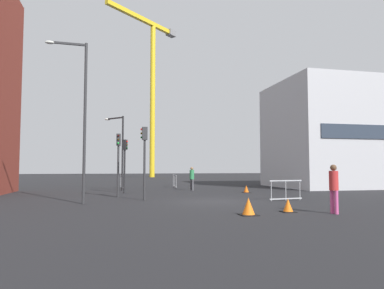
# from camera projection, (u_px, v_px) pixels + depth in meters

# --- Properties ---
(ground) EXTENTS (160.00, 160.00, 0.00)m
(ground) POSITION_uv_depth(u_px,v_px,m) (210.00, 201.00, 18.15)
(ground) COLOR black
(office_block) EXTENTS (12.65, 9.04, 9.25)m
(office_block) POSITION_uv_depth(u_px,v_px,m) (345.00, 136.00, 31.98)
(office_block) COLOR #B7B7BC
(office_block) RESTS_ON ground
(construction_crane) EXTENTS (13.16, 12.03, 27.97)m
(construction_crane) POSITION_uv_depth(u_px,v_px,m) (152.00, 76.00, 62.69)
(construction_crane) COLOR yellow
(construction_crane) RESTS_ON ground
(streetlamp_tall) EXTENTS (1.98, 0.28, 7.89)m
(streetlamp_tall) POSITION_uv_depth(u_px,v_px,m) (80.00, 108.00, 17.18)
(streetlamp_tall) COLOR #2D2D30
(streetlamp_tall) RESTS_ON ground
(streetlamp_short) EXTENTS (1.46, 1.40, 5.65)m
(streetlamp_short) POSITION_uv_depth(u_px,v_px,m) (120.00, 145.00, 26.90)
(streetlamp_short) COLOR #232326
(streetlamp_short) RESTS_ON ground
(traffic_light_far) EXTENTS (0.38, 0.35, 3.64)m
(traffic_light_far) POSITION_uv_depth(u_px,v_px,m) (125.00, 157.00, 24.04)
(traffic_light_far) COLOR #232326
(traffic_light_far) RESTS_ON ground
(traffic_light_verge) EXTENTS (0.37, 0.24, 3.94)m
(traffic_light_verge) POSITION_uv_depth(u_px,v_px,m) (144.00, 151.00, 18.99)
(traffic_light_verge) COLOR #2D2D30
(traffic_light_verge) RESTS_ON ground
(traffic_light_near) EXTENTS (0.27, 0.38, 3.74)m
(traffic_light_near) POSITION_uv_depth(u_px,v_px,m) (118.00, 154.00, 20.81)
(traffic_light_near) COLOR #2D2D30
(traffic_light_near) RESTS_ON ground
(pedestrian_walking) EXTENTS (0.34, 0.34, 1.87)m
(pedestrian_walking) POSITION_uv_depth(u_px,v_px,m) (334.00, 185.00, 13.43)
(pedestrian_walking) COLOR #D14C8C
(pedestrian_walking) RESTS_ON ground
(pedestrian_waiting) EXTENTS (0.34, 0.34, 1.78)m
(pedestrian_waiting) POSITION_uv_depth(u_px,v_px,m) (192.00, 177.00, 26.83)
(pedestrian_waiting) COLOR #4C4C51
(pedestrian_waiting) RESTS_ON ground
(safety_barrier_right_run) EXTENTS (1.98, 0.33, 1.08)m
(safety_barrier_right_run) POSITION_uv_depth(u_px,v_px,m) (286.00, 190.00, 18.69)
(safety_barrier_right_run) COLOR #B2B5BA
(safety_barrier_right_run) RESTS_ON ground
(safety_barrier_mid_span) EXTENTS (0.18, 2.44, 1.08)m
(safety_barrier_mid_span) POSITION_uv_depth(u_px,v_px,m) (175.00, 181.00, 30.76)
(safety_barrier_mid_span) COLOR #9EA0A5
(safety_barrier_mid_span) RESTS_ON ground
(safety_barrier_rear) EXTENTS (0.34, 2.03, 1.08)m
(safety_barrier_rear) POSITION_uv_depth(u_px,v_px,m) (123.00, 182.00, 28.85)
(safety_barrier_rear) COLOR #B2B5BA
(safety_barrier_rear) RESTS_ON ground
(traffic_cone_on_verge) EXTENTS (0.64, 0.64, 0.64)m
(traffic_cone_on_verge) POSITION_uv_depth(u_px,v_px,m) (248.00, 207.00, 12.99)
(traffic_cone_on_verge) COLOR black
(traffic_cone_on_verge) RESTS_ON ground
(traffic_cone_orange) EXTENTS (0.50, 0.50, 0.50)m
(traffic_cone_orange) POSITION_uv_depth(u_px,v_px,m) (246.00, 189.00, 24.47)
(traffic_cone_orange) COLOR black
(traffic_cone_orange) RESTS_ON ground
(traffic_cone_by_barrier) EXTENTS (0.52, 0.52, 0.53)m
(traffic_cone_by_barrier) POSITION_uv_depth(u_px,v_px,m) (288.00, 206.00, 13.89)
(traffic_cone_by_barrier) COLOR black
(traffic_cone_by_barrier) RESTS_ON ground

